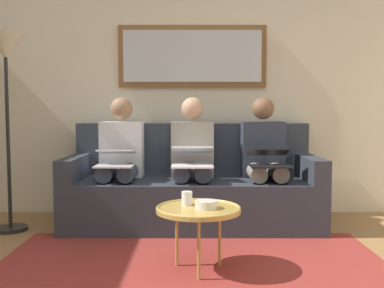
{
  "coord_description": "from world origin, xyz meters",
  "views": [
    {
      "loc": [
        -0.0,
        1.82,
        1.01
      ],
      "look_at": [
        0.0,
        -1.7,
        0.75
      ],
      "focal_mm": 41.02,
      "sensor_mm": 36.0,
      "label": 1
    }
  ],
  "objects": [
    {
      "name": "laptop_white",
      "position": [
        0.0,
        -1.82,
        0.63
      ],
      "size": [
        0.34,
        0.39,
        0.17
      ],
      "color": "white"
    },
    {
      "name": "couch",
      "position": [
        0.0,
        -2.12,
        0.31
      ],
      "size": [
        2.2,
        0.9,
        0.9
      ],
      "color": "#2D333D",
      "rests_on": "ground_plane"
    },
    {
      "name": "wall_rear",
      "position": [
        0.0,
        -2.6,
        1.3
      ],
      "size": [
        6.0,
        0.12,
        2.6
      ],
      "primitive_type": "cube",
      "color": "beige",
      "rests_on": "ground_plane"
    },
    {
      "name": "cup",
      "position": [
        0.03,
        -0.98,
        0.45
      ],
      "size": [
        0.07,
        0.07,
        0.09
      ],
      "primitive_type": "cylinder",
      "color": "silver",
      "rests_on": "coffee_table"
    },
    {
      "name": "coffee_table",
      "position": [
        -0.04,
        -0.9,
        0.39
      ],
      "size": [
        0.54,
        0.54,
        0.41
      ],
      "color": "tan",
      "rests_on": "ground_plane"
    },
    {
      "name": "person_middle",
      "position": [
        0.0,
        -2.05,
        0.61
      ],
      "size": [
        0.38,
        0.58,
        1.14
      ],
      "color": "gray",
      "rests_on": "couch"
    },
    {
      "name": "laptop_silver",
      "position": [
        0.64,
        -1.8,
        0.63
      ],
      "size": [
        0.31,
        0.33,
        0.14
      ],
      "color": "silver"
    },
    {
      "name": "person_left",
      "position": [
        -0.64,
        -2.05,
        0.61
      ],
      "size": [
        0.38,
        0.58,
        1.14
      ],
      "color": "#2D3342",
      "rests_on": "couch"
    },
    {
      "name": "framed_mirror",
      "position": [
        0.0,
        -2.51,
        1.55
      ],
      "size": [
        1.44,
        0.05,
        0.6
      ],
      "color": "brown"
    },
    {
      "name": "person_right",
      "position": [
        0.64,
        -2.05,
        0.61
      ],
      "size": [
        0.38,
        0.58,
        1.14
      ],
      "color": "silver",
      "rests_on": "couch"
    },
    {
      "name": "laptop_black",
      "position": [
        -0.64,
        -1.81,
        0.62
      ],
      "size": [
        0.34,
        0.34,
        0.15
      ],
      "color": "black"
    },
    {
      "name": "bowl",
      "position": [
        -0.09,
        -0.88,
        0.43
      ],
      "size": [
        0.14,
        0.14,
        0.05
      ],
      "primitive_type": "cylinder",
      "color": "beige",
      "rests_on": "coffee_table"
    },
    {
      "name": "area_rug",
      "position": [
        0.0,
        -0.85,
        0.0
      ],
      "size": [
        2.6,
        1.8,
        0.01
      ],
      "primitive_type": "cube",
      "color": "maroon",
      "rests_on": "ground_plane"
    },
    {
      "name": "standing_lamp",
      "position": [
        1.55,
        -1.85,
        1.37
      ],
      "size": [
        0.32,
        0.32,
        1.66
      ],
      "color": "black",
      "rests_on": "ground_plane"
    }
  ]
}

